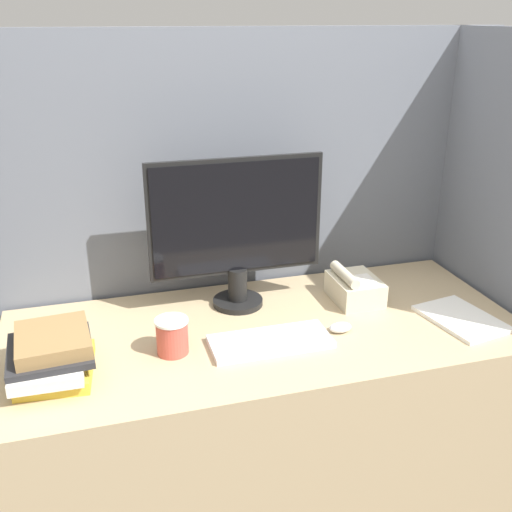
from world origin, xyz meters
TOP-DOWN VIEW (x-y plane):
  - cubicle_panel_rear at (0.00, 0.77)m, footprint 2.06×0.04m
  - cubicle_panel_right at (0.87, 0.39)m, footprint 0.04×0.79m
  - desk at (0.00, 0.36)m, footprint 1.66×0.73m
  - monitor at (-0.04, 0.56)m, footprint 0.59×0.17m
  - keyboard at (-0.02, 0.26)m, footprint 0.37×0.16m
  - mouse at (0.22, 0.28)m, footprint 0.07×0.05m
  - coffee_cup at (-0.31, 0.30)m, footprint 0.10×0.10m
  - book_stack at (-0.65, 0.27)m, footprint 0.24×0.30m
  - desk_telephone at (0.36, 0.47)m, footprint 0.15×0.20m
  - paper_pile at (0.64, 0.23)m, footprint 0.24×0.31m

SIDE VIEW (x-z plane):
  - desk at x=0.00m, z-range 0.00..0.77m
  - paper_pile at x=0.64m, z-range 0.77..0.78m
  - keyboard at x=-0.02m, z-range 0.77..0.79m
  - mouse at x=0.22m, z-range 0.77..0.80m
  - desk_telephone at x=0.36m, z-range 0.76..0.88m
  - coffee_cup at x=-0.31m, z-range 0.77..0.88m
  - book_stack at x=-0.65m, z-range 0.77..0.90m
  - cubicle_panel_right at x=0.87m, z-range 0.00..1.68m
  - cubicle_panel_rear at x=0.00m, z-range 0.00..1.68m
  - monitor at x=-0.04m, z-range 0.78..1.30m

